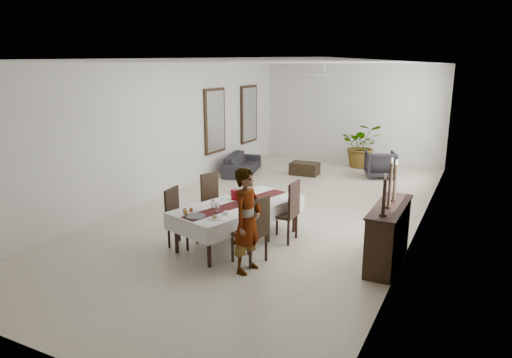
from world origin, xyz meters
name	(u,v)px	position (x,y,z in m)	size (l,w,h in m)	color
floor	(277,209)	(0.00, 0.00, 0.00)	(6.00, 12.00, 0.00)	beige
ceiling	(278,63)	(0.00, 0.00, 3.20)	(6.00, 12.00, 0.02)	white
wall_back	(352,114)	(0.00, 6.00, 1.60)	(6.00, 0.02, 3.20)	silver
wall_front	(38,221)	(0.00, -6.00, 1.60)	(6.00, 0.02, 3.20)	silver
wall_left	(166,130)	(-3.00, 0.00, 1.60)	(0.02, 12.00, 3.20)	silver
wall_right	(423,150)	(3.00, 0.00, 1.60)	(0.02, 12.00, 3.20)	silver
dining_table_top	(239,205)	(0.17, -2.07, 0.69)	(0.96, 2.30, 0.05)	black
table_leg_fl	(176,234)	(-0.53, -3.01, 0.33)	(0.07, 0.07, 0.67)	black
table_leg_fr	(209,247)	(0.27, -3.24, 0.33)	(0.07, 0.07, 0.67)	black
table_leg_bl	(262,206)	(0.07, -0.91, 0.33)	(0.07, 0.07, 0.67)	black
table_leg_br	(294,215)	(0.88, -1.14, 0.33)	(0.07, 0.07, 0.67)	black
tablecloth_top	(239,204)	(0.17, -2.07, 0.72)	(1.13, 2.47, 0.01)	white
tablecloth_drape_left	(218,205)	(-0.37, -1.92, 0.58)	(0.01, 2.47, 0.29)	white
tablecloth_drape_right	(262,218)	(0.71, -2.23, 0.58)	(0.01, 2.47, 0.29)	white
tablecloth_drape_near	(185,229)	(-0.17, -3.26, 0.58)	(1.13, 0.01, 0.29)	silver
tablecloth_drape_far	(282,197)	(0.51, -0.89, 0.58)	(1.13, 0.01, 0.29)	white
table_runner	(239,204)	(0.17, -2.07, 0.73)	(0.33, 2.39, 0.00)	#5A1A19
red_pitcher	(235,194)	(-0.02, -1.87, 0.82)	(0.14, 0.14, 0.19)	maroon
pitcher_handle	(232,194)	(-0.10, -1.85, 0.82)	(0.11, 0.11, 0.02)	maroon
wine_glass_near	(217,208)	(0.11, -2.70, 0.81)	(0.07, 0.07, 0.16)	white
wine_glass_mid	(213,205)	(-0.07, -2.55, 0.81)	(0.07, 0.07, 0.16)	silver
wine_glass_far	(242,199)	(0.23, -2.04, 0.81)	(0.07, 0.07, 0.16)	white
teacup_right	(226,213)	(0.29, -2.71, 0.76)	(0.09, 0.09, 0.06)	white
saucer_right	(226,214)	(0.29, -2.71, 0.73)	(0.14, 0.14, 0.01)	silver
teacup_left	(214,203)	(-0.20, -2.32, 0.76)	(0.09, 0.09, 0.06)	white
saucer_left	(214,204)	(-0.20, -2.32, 0.73)	(0.14, 0.14, 0.01)	silver
plate_near_right	(215,219)	(0.24, -2.99, 0.74)	(0.23, 0.23, 0.01)	silver
bread_near_right	(215,217)	(0.24, -2.99, 0.76)	(0.09, 0.09, 0.09)	tan
plate_near_left	(197,209)	(-0.30, -2.69, 0.74)	(0.23, 0.23, 0.01)	white
plate_far_left	(247,194)	(0.02, -1.48, 0.74)	(0.23, 0.23, 0.01)	white
serving_tray	(195,216)	(-0.11, -3.04, 0.74)	(0.34, 0.34, 0.02)	#3F3F44
jam_jar_a	(186,212)	(-0.32, -3.01, 0.76)	(0.06, 0.06, 0.07)	#956315
jam_jar_b	(185,210)	(-0.39, -2.93, 0.76)	(0.06, 0.06, 0.07)	brown
jam_jar_c	(191,210)	(-0.32, -2.85, 0.76)	(0.06, 0.06, 0.07)	#904315
fruit_basket	(250,199)	(0.28, -1.86, 0.78)	(0.29, 0.29, 0.10)	brown
fruit_red	(251,195)	(0.32, -1.85, 0.85)	(0.09, 0.09, 0.09)	maroon
fruit_green	(249,194)	(0.25, -1.82, 0.85)	(0.08, 0.08, 0.08)	#4E7222
chair_right_near_seat	(249,233)	(0.75, -2.75, 0.50)	(0.48, 0.48, 0.05)	black
chair_right_near_leg_fl	(250,255)	(0.89, -2.99, 0.24)	(0.05, 0.05, 0.47)	black
chair_right_near_leg_fr	(266,247)	(0.98, -2.61, 0.24)	(0.05, 0.05, 0.47)	black
chair_right_near_leg_bl	(233,248)	(0.51, -2.90, 0.24)	(0.05, 0.05, 0.47)	black
chair_right_near_leg_br	(248,242)	(0.60, -2.52, 0.24)	(0.05, 0.05, 0.47)	black
chair_right_near_back	(259,217)	(0.96, -2.81, 0.82)	(0.48, 0.04, 0.61)	black
chair_right_far_seat	(283,214)	(0.85, -1.64, 0.50)	(0.48, 0.48, 0.05)	black
chair_right_far_leg_fl	(288,233)	(1.05, -1.83, 0.24)	(0.05, 0.05, 0.47)	black
chair_right_far_leg_fr	(296,226)	(1.05, -1.44, 0.24)	(0.05, 0.05, 0.47)	black
chair_right_far_leg_bl	(268,230)	(0.66, -1.84, 0.24)	(0.05, 0.05, 0.47)	black
chair_right_far_leg_br	(277,223)	(0.65, -1.45, 0.24)	(0.05, 0.05, 0.47)	black
chair_right_far_back	(294,199)	(1.07, -1.64, 0.83)	(0.48, 0.04, 0.61)	black
chair_left_near_seat	(183,221)	(-0.63, -2.68, 0.46)	(0.44, 0.44, 0.05)	black
chair_left_near_leg_fl	(179,229)	(-0.83, -2.52, 0.22)	(0.04, 0.04, 0.44)	black
chair_left_near_leg_fr	(169,236)	(-0.79, -2.88, 0.22)	(0.04, 0.04, 0.44)	black
chair_left_near_leg_bl	(197,232)	(-0.47, -2.48, 0.22)	(0.04, 0.04, 0.44)	black
chair_left_near_leg_br	(187,239)	(-0.43, -2.84, 0.22)	(0.04, 0.04, 0.44)	black
chair_left_near_back	(172,203)	(-0.83, -2.71, 0.77)	(0.44, 0.04, 0.57)	black
chair_left_far_seat	(216,203)	(-0.66, -1.49, 0.47)	(0.45, 0.45, 0.05)	black
chair_left_far_leg_fl	(218,211)	(-0.78, -1.26, 0.22)	(0.04, 0.04, 0.44)	black
chair_left_far_leg_fr	(204,215)	(-0.89, -1.61, 0.22)	(0.04, 0.04, 0.44)	black
chair_left_far_leg_bl	(229,215)	(-0.43, -1.37, 0.22)	(0.04, 0.04, 0.44)	black
chair_left_far_leg_br	(216,219)	(-0.54, -1.72, 0.22)	(0.04, 0.04, 0.44)	black
chair_left_far_back	(210,187)	(-0.86, -1.43, 0.77)	(0.45, 0.04, 0.57)	black
woman	(247,221)	(0.88, -3.08, 0.83)	(0.60, 0.40, 1.65)	#94979C
sideboard_body	(388,235)	(2.78, -1.79, 0.48)	(0.42, 1.58, 0.95)	black
sideboard_top	(390,206)	(2.78, -1.79, 0.97)	(0.46, 1.65, 0.03)	black
candlestick_near_base	(383,215)	(2.78, -2.38, 1.00)	(0.11, 0.11, 0.03)	black
candlestick_near_shaft	(384,197)	(2.78, -2.38, 1.28)	(0.05, 0.05, 0.53)	black
candlestick_near_candle	(386,176)	(2.78, -2.38, 1.58)	(0.04, 0.04, 0.08)	silver
candlestick_mid_base	(389,207)	(2.78, -1.95, 1.00)	(0.11, 0.11, 0.03)	black
candlestick_mid_shaft	(390,185)	(2.78, -1.95, 1.36)	(0.05, 0.05, 0.69)	black
candlestick_mid_candle	(392,160)	(2.78, -1.95, 1.74)	(0.04, 0.04, 0.08)	beige
candlestick_far_base	(394,200)	(2.78, -1.53, 1.00)	(0.11, 0.11, 0.03)	black
candlestick_far_shaft	(395,182)	(2.78, -1.53, 1.30)	(0.05, 0.05, 0.58)	black
candlestick_far_candle	(397,162)	(2.78, -1.53, 1.64)	(0.04, 0.04, 0.08)	beige
sofa	(242,164)	(-2.41, 2.83, 0.28)	(1.93, 0.75, 0.56)	#2A272C
armchair	(380,164)	(1.40, 4.14, 0.38)	(0.81, 0.83, 0.76)	#2B282D
coffee_table	(305,169)	(-0.66, 3.46, 0.18)	(0.82, 0.54, 0.36)	black
potted_plant	(362,145)	(0.57, 5.26, 0.70)	(1.26, 1.09, 1.40)	#366227
mirror_frame_near	(215,121)	(-2.96, 2.20, 1.60)	(0.06, 1.05, 1.85)	black
mirror_glass_near	(216,121)	(-2.92, 2.20, 1.60)	(0.01, 0.90, 1.70)	silver
mirror_frame_far	(249,114)	(-2.96, 4.30, 1.60)	(0.06, 1.05, 1.85)	black
mirror_glass_far	(250,114)	(-2.92, 4.30, 1.60)	(0.01, 0.90, 1.70)	silver
fan_rod	(324,67)	(0.00, 3.00, 3.10)	(0.04, 0.04, 0.20)	white
fan_hub	(324,75)	(0.00, 3.00, 2.90)	(0.16, 0.16, 0.08)	beige
fan_blade_n	(328,75)	(0.00, 3.35, 2.90)	(0.10, 0.55, 0.01)	silver
fan_blade_s	(320,75)	(0.00, 2.65, 2.90)	(0.10, 0.55, 0.01)	silver
fan_blade_e	(337,75)	(0.35, 3.00, 2.90)	(0.55, 0.10, 0.01)	silver
fan_blade_w	(312,75)	(-0.35, 3.00, 2.90)	(0.55, 0.10, 0.01)	white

